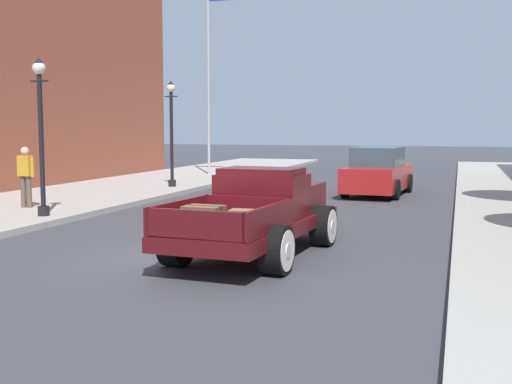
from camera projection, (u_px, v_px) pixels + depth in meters
ground_plane at (191, 256)px, 11.60m from camera, size 140.00×140.00×0.00m
hotrod_truck_maroon at (260, 213)px, 11.87m from camera, size 2.41×5.02×1.58m
car_background_red at (378, 173)px, 21.95m from camera, size 2.12×4.42×1.65m
pedestrian_sidewalk_left at (26, 173)px, 17.35m from camera, size 0.53×0.22×1.65m
street_lamp_near at (41, 125)px, 15.60m from camera, size 0.50×0.32×3.85m
street_lamp_far at (171, 126)px, 23.40m from camera, size 0.50×0.32×3.85m
flagpole at (213, 51)px, 29.18m from camera, size 1.74×0.16×9.16m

